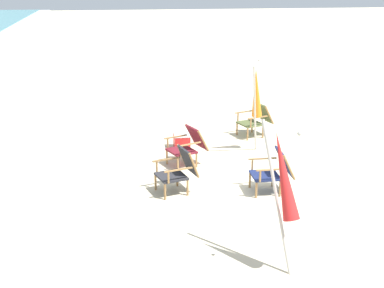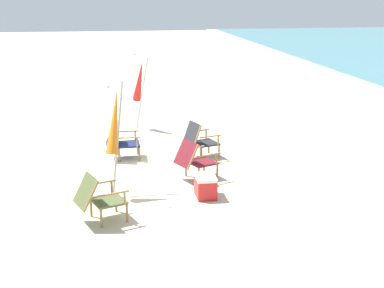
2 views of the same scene
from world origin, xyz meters
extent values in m
plane|color=beige|center=(0.00, 0.00, 0.00)|extent=(80.00, 80.00, 0.00)
cube|color=#19234C|center=(-0.64, -0.16, 0.32)|extent=(0.53, 0.49, 0.04)
cube|color=#19234C|center=(-0.64, -0.52, 0.55)|extent=(0.50, 0.27, 0.48)
cylinder|color=olive|center=(-0.88, 0.05, 0.16)|extent=(0.04, 0.04, 0.32)
cylinder|color=olive|center=(-0.41, 0.06, 0.16)|extent=(0.04, 0.04, 0.32)
cylinder|color=olive|center=(-0.87, -0.39, 0.16)|extent=(0.04, 0.04, 0.32)
cylinder|color=olive|center=(-0.41, -0.38, 0.16)|extent=(0.04, 0.04, 0.32)
cube|color=olive|center=(-0.92, -0.19, 0.54)|extent=(0.05, 0.53, 0.02)
cylinder|color=olive|center=(-0.93, 0.00, 0.43)|extent=(0.04, 0.04, 0.22)
cube|color=olive|center=(-0.36, -0.18, 0.54)|extent=(0.05, 0.53, 0.02)
cylinder|color=olive|center=(-0.37, 0.01, 0.43)|extent=(0.04, 0.04, 0.22)
cylinder|color=olive|center=(-0.89, -0.52, 0.55)|extent=(0.05, 0.27, 0.48)
cylinder|color=olive|center=(-0.38, -0.51, 0.55)|extent=(0.05, 0.27, 0.48)
cube|color=maroon|center=(0.86, 1.19, 0.32)|extent=(0.67, 0.65, 0.04)
cube|color=maroon|center=(1.00, 0.86, 0.55)|extent=(0.56, 0.45, 0.48)
cylinder|color=olive|center=(0.56, 1.30, 0.16)|extent=(0.04, 0.04, 0.32)
cylinder|color=olive|center=(0.99, 1.49, 0.16)|extent=(0.04, 0.04, 0.32)
cylinder|color=olive|center=(0.73, 0.90, 0.16)|extent=(0.04, 0.04, 0.32)
cylinder|color=olive|center=(1.16, 1.09, 0.16)|extent=(0.04, 0.04, 0.32)
cube|color=olive|center=(0.61, 1.06, 0.54)|extent=(0.24, 0.50, 0.02)
cylinder|color=olive|center=(0.54, 1.24, 0.43)|extent=(0.04, 0.04, 0.22)
cube|color=olive|center=(1.13, 1.29, 0.54)|extent=(0.24, 0.50, 0.02)
cylinder|color=olive|center=(1.05, 1.46, 0.43)|extent=(0.04, 0.04, 0.22)
cylinder|color=olive|center=(0.77, 0.76, 0.55)|extent=(0.15, 0.27, 0.48)
cylinder|color=olive|center=(1.24, 0.96, 0.55)|extent=(0.15, 0.27, 0.48)
cube|color=#28282D|center=(-0.47, 1.51, 0.32)|extent=(0.64, 0.62, 0.04)
cube|color=#28282D|center=(-0.37, 1.20, 0.56)|extent=(0.54, 0.36, 0.50)
cylinder|color=olive|center=(-0.76, 1.65, 0.16)|extent=(0.04, 0.04, 0.32)
cylinder|color=olive|center=(-0.32, 1.79, 0.16)|extent=(0.04, 0.04, 0.32)
cylinder|color=olive|center=(-0.63, 1.24, 0.16)|extent=(0.04, 0.04, 0.32)
cylinder|color=olive|center=(-0.19, 1.38, 0.16)|extent=(0.04, 0.04, 0.32)
cube|color=olive|center=(-0.73, 1.41, 0.54)|extent=(0.20, 0.51, 0.02)
cylinder|color=olive|center=(-0.79, 1.59, 0.43)|extent=(0.04, 0.04, 0.22)
cube|color=olive|center=(-0.20, 1.58, 0.54)|extent=(0.20, 0.51, 0.02)
cylinder|color=olive|center=(-0.26, 1.76, 0.43)|extent=(0.04, 0.04, 0.22)
cylinder|color=olive|center=(-0.62, 1.12, 0.56)|extent=(0.11, 0.22, 0.50)
cylinder|color=olive|center=(-0.13, 1.27, 0.56)|extent=(0.11, 0.22, 0.50)
cube|color=#515B33|center=(2.61, -0.63, 0.32)|extent=(0.65, 0.63, 0.04)
cube|color=#515B33|center=(2.74, -0.97, 0.55)|extent=(0.56, 0.44, 0.47)
cylinder|color=olive|center=(2.32, -0.50, 0.16)|extent=(0.04, 0.04, 0.32)
cylinder|color=olive|center=(2.75, -0.34, 0.16)|extent=(0.04, 0.04, 0.32)
cylinder|color=olive|center=(2.47, -0.91, 0.16)|extent=(0.04, 0.04, 0.32)
cylinder|color=olive|center=(2.90, -0.75, 0.16)|extent=(0.04, 0.04, 0.32)
cube|color=olive|center=(2.35, -0.74, 0.54)|extent=(0.22, 0.51, 0.02)
cylinder|color=olive|center=(2.29, -0.57, 0.43)|extent=(0.04, 0.04, 0.22)
cube|color=olive|center=(2.88, -0.55, 0.54)|extent=(0.22, 0.51, 0.02)
cylinder|color=olive|center=(2.81, -0.37, 0.43)|extent=(0.04, 0.04, 0.22)
cylinder|color=olive|center=(2.50, -1.06, 0.55)|extent=(0.14, 0.28, 0.48)
cylinder|color=olive|center=(2.98, -0.88, 0.55)|extent=(0.14, 0.28, 0.48)
cylinder|color=#B7B2A8|center=(1.37, -0.42, 1.00)|extent=(0.66, 0.31, 2.01)
cone|color=orange|center=(1.47, -0.47, 1.35)|extent=(0.61, 0.42, 1.17)
sphere|color=#B7B2A8|center=(1.67, -0.55, 1.99)|extent=(0.06, 0.06, 0.06)
cylinder|color=#B7B2A8|center=(-2.99, 0.31, 0.98)|extent=(0.73, 0.34, 1.98)
cone|color=red|center=(-3.11, 0.26, 1.33)|extent=(0.65, 0.44, 1.16)
sphere|color=#B7B2A8|center=(-3.33, 0.16, 1.97)|extent=(0.06, 0.06, 0.06)
cube|color=red|center=(1.88, 1.09, 0.17)|extent=(0.48, 0.34, 0.34)
cube|color=white|center=(1.88, 1.09, 0.37)|extent=(0.49, 0.35, 0.06)
camera|label=1|loc=(-9.33, 2.21, 3.94)|focal=50.00mm
camera|label=2|loc=(10.67, -0.55, 3.54)|focal=50.00mm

